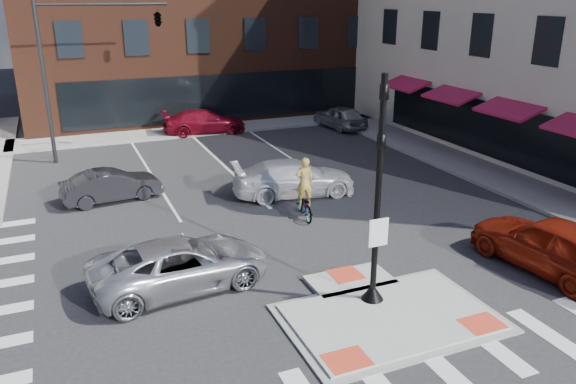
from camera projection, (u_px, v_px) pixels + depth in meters
name	position (u px, v px, depth m)	size (l,w,h in m)	color
ground	(380.00, 310.00, 14.74)	(120.00, 120.00, 0.00)	#28282B
refuge_island	(385.00, 313.00, 14.49)	(5.40, 4.65, 0.13)	gray
sidewalk_e	(462.00, 163.00, 27.34)	(3.00, 24.00, 0.15)	gray
sidewalk_n	(235.00, 126.00, 34.94)	(26.00, 3.00, 0.15)	gray
building_far_left	(78.00, 24.00, 56.86)	(10.00, 12.00, 10.00)	slate
building_far_right	(198.00, 12.00, 63.00)	(12.00, 12.00, 12.00)	brown
signal_pole	(377.00, 222.00, 14.30)	(0.60, 0.60, 5.98)	black
mast_arm_signal	(128.00, 30.00, 27.07)	(6.10, 2.24, 8.00)	black
silver_suv	(181.00, 264.00, 15.69)	(2.33, 5.06, 1.41)	#B2B3B9
red_sedan	(552.00, 244.00, 16.59)	(1.99, 4.96, 1.69)	maroon
white_pickup	(294.00, 178.00, 22.98)	(2.04, 5.02, 1.46)	white
bg_car_dark	(112.00, 186.00, 22.36)	(1.34, 3.85, 1.27)	#252429
bg_car_silver	(340.00, 117.00, 34.59)	(1.68, 4.16, 1.42)	#A8ABAF
bg_car_red	(204.00, 122.00, 33.30)	(1.97, 4.85, 1.41)	maroon
cyclist	(304.00, 197.00, 20.65)	(0.91, 1.91, 2.30)	#3F3F44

